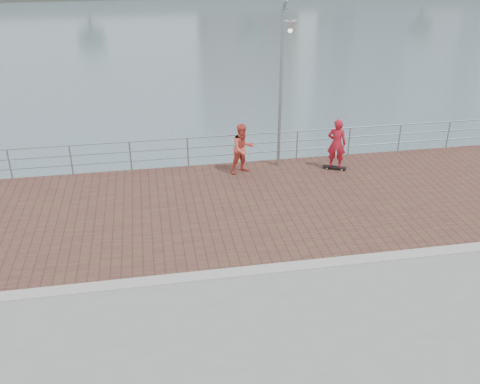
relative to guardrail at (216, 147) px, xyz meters
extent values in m
plane|color=slate|center=(0.00, -7.00, -2.69)|extent=(400.00, 400.00, 0.00)
cube|color=brown|center=(0.00, -3.40, -0.68)|extent=(40.00, 6.80, 0.02)
cube|color=#B7B5AD|center=(0.00, -7.00, -0.66)|extent=(40.00, 0.40, 0.06)
cylinder|color=#8C9EA8|center=(-7.18, 0.00, -0.14)|extent=(0.06, 0.06, 1.10)
cylinder|color=#8C9EA8|center=(-5.13, 0.00, -0.14)|extent=(0.06, 0.06, 1.10)
cylinder|color=#8C9EA8|center=(-3.08, 0.00, -0.14)|extent=(0.06, 0.06, 1.10)
cylinder|color=#8C9EA8|center=(-1.03, 0.00, -0.14)|extent=(0.06, 0.06, 1.10)
cylinder|color=#8C9EA8|center=(1.03, 0.00, -0.14)|extent=(0.06, 0.06, 1.10)
cylinder|color=#8C9EA8|center=(3.08, 0.00, -0.14)|extent=(0.06, 0.06, 1.10)
cylinder|color=#8C9EA8|center=(5.13, 0.00, -0.14)|extent=(0.06, 0.06, 1.10)
cylinder|color=#8C9EA8|center=(7.18, 0.00, -0.14)|extent=(0.06, 0.06, 1.10)
cylinder|color=#8C9EA8|center=(9.24, 0.00, -0.14)|extent=(0.06, 0.06, 1.10)
cylinder|color=#8C9EA8|center=(0.00, 0.00, 0.41)|extent=(39.00, 0.05, 0.05)
cylinder|color=#8C9EA8|center=(0.00, 0.00, 0.03)|extent=(39.00, 0.05, 0.05)
cylinder|color=#8C9EA8|center=(0.00, 0.00, -0.33)|extent=(39.00, 0.05, 0.05)
cylinder|color=gray|center=(2.24, -0.50, 2.08)|extent=(0.11, 0.11, 5.55)
cylinder|color=gray|center=(2.24, -0.96, 4.86)|extent=(0.07, 0.92, 0.07)
cone|color=#B2B2AD|center=(2.24, -1.42, 4.67)|extent=(0.41, 0.41, 0.32)
cube|color=black|center=(4.16, -1.24, -0.59)|extent=(0.85, 0.54, 0.03)
cylinder|color=beige|center=(3.89, -1.20, -0.64)|extent=(0.08, 0.07, 0.06)
cylinder|color=beige|center=(4.37, -1.42, -0.64)|extent=(0.08, 0.07, 0.06)
cylinder|color=beige|center=(3.95, -1.06, -0.64)|extent=(0.08, 0.07, 0.06)
cylinder|color=beige|center=(4.44, -1.29, -0.64)|extent=(0.08, 0.07, 0.06)
imported|color=red|center=(4.16, -1.24, 0.32)|extent=(0.78, 0.67, 1.81)
imported|color=#EA5644|center=(0.83, -0.92, 0.23)|extent=(1.05, 0.93, 1.80)
camera|label=1|loc=(-2.35, -18.06, 7.22)|focal=40.00mm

